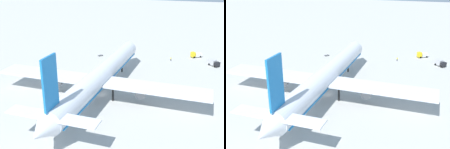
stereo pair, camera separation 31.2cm
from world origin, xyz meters
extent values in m
plane|color=#B2B2AD|center=(0.00, 0.00, 0.00)|extent=(600.00, 600.00, 0.00)
cylinder|color=silver|center=(0.00, 0.00, 7.47)|extent=(68.12, 8.72, 6.54)
cone|color=silver|center=(36.57, -1.18, 7.47)|extent=(5.44, 6.57, 6.41)
cone|color=silver|center=(-37.22, 1.20, 7.47)|extent=(6.74, 6.42, 6.21)
cube|color=#1972BF|center=(-31.95, 1.03, 17.08)|extent=(6.01, 0.69, 12.68)
cube|color=silver|center=(-32.25, 7.44, 8.78)|extent=(4.75, 10.96, 0.36)
cube|color=silver|center=(-32.66, -5.34, 8.78)|extent=(4.75, 10.96, 0.36)
cube|color=silver|center=(-2.76, 19.82, 6.49)|extent=(10.05, 33.17, 0.70)
cylinder|color=slate|center=(-1.92, 14.85, 4.42)|extent=(4.96, 3.59, 3.44)
cube|color=silver|center=(-4.03, -19.60, 6.49)|extent=(10.05, 33.17, 0.70)
cylinder|color=slate|center=(-2.87, -14.70, 4.41)|extent=(5.31, 3.62, 3.45)
cylinder|color=black|center=(23.77, -0.77, 2.10)|extent=(0.70, 0.70, 4.20)
cylinder|color=black|center=(-3.23, 5.38, 2.10)|extent=(0.70, 0.70, 4.20)
cylinder|color=black|center=(-3.56, -5.16, 2.10)|extent=(0.70, 0.70, 4.20)
cube|color=#1972BF|center=(0.00, 0.00, 5.67)|extent=(65.39, 8.31, 0.50)
cube|color=black|center=(41.72, -39.47, 1.38)|extent=(2.68, 2.70, 1.86)
cube|color=#B2B2B7|center=(43.71, -37.54, 1.60)|extent=(3.86, 3.85, 2.30)
cube|color=black|center=(41.33, -39.85, 1.85)|extent=(1.38, 1.42, 0.82)
cylinder|color=black|center=(42.62, -40.18, 0.45)|extent=(0.85, 0.84, 0.90)
cylinder|color=black|center=(41.04, -38.55, 0.45)|extent=(0.85, 0.84, 0.90)
cylinder|color=black|center=(44.98, -37.89, 0.45)|extent=(0.85, 0.84, 0.90)
cylinder|color=black|center=(43.40, -36.26, 0.45)|extent=(0.85, 0.84, 0.90)
cube|color=yellow|center=(53.02, -28.77, 1.63)|extent=(2.65, 2.52, 2.37)
cube|color=silver|center=(54.65, -31.20, 1.32)|extent=(3.61, 3.96, 1.73)
cube|color=black|center=(52.70, -28.29, 2.23)|extent=(1.51, 1.05, 1.04)
cylinder|color=black|center=(52.24, -29.49, 0.45)|extent=(0.75, 0.91, 0.90)
cylinder|color=black|center=(53.98, -28.32, 0.45)|extent=(0.75, 0.91, 0.90)
cylinder|color=black|center=(54.18, -32.37, 0.45)|extent=(0.75, 0.91, 0.90)
cylinder|color=black|center=(55.92, -31.20, 0.45)|extent=(0.75, 0.91, 0.90)
cube|color=#595B60|center=(42.40, 15.53, 0.28)|extent=(2.57, 2.52, 0.15)
cylinder|color=#333338|center=(43.44, 14.58, 0.28)|extent=(0.50, 0.46, 0.08)
cylinder|color=black|center=(43.49, 15.48, 0.20)|extent=(0.38, 0.36, 0.40)
cylinder|color=black|center=(42.55, 14.44, 0.20)|extent=(0.38, 0.36, 0.40)
cylinder|color=black|center=(42.26, 16.61, 0.20)|extent=(0.38, 0.36, 0.40)
cylinder|color=black|center=(41.31, 15.57, 0.20)|extent=(0.38, 0.36, 0.40)
cylinder|color=black|center=(44.95, -18.98, 0.43)|extent=(0.45, 0.45, 0.85)
cylinder|color=yellow|center=(44.95, -18.98, 1.17)|extent=(0.57, 0.57, 0.64)
sphere|color=#8C6647|center=(44.95, -18.98, 1.61)|extent=(0.23, 0.23, 0.23)
camera|label=1|loc=(-83.13, -29.52, 41.61)|focal=44.65mm
camera|label=2|loc=(-83.04, -29.82, 41.61)|focal=44.65mm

